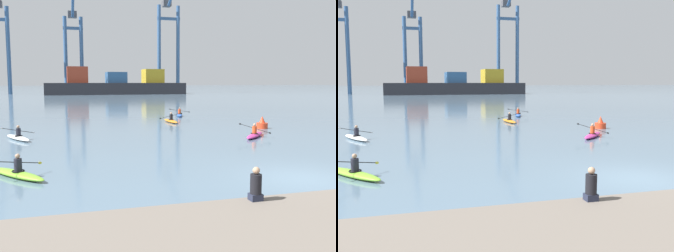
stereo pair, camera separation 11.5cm
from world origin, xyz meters
The scene contains 11 objects.
ground_plane centered at (0.00, 0.00, 0.00)m, with size 800.00×800.00×0.00m, color slate.
container_barge centered at (7.89, 103.87, 2.70)m, with size 41.67×9.59×8.18m.
gantry_crane_west_mid centered at (-3.81, 115.50, 16.81)m, with size 6.23×16.50×35.01m.
gantry_crane_east_mid centered at (27.54, 113.53, 19.38)m, with size 7.88×18.65×38.24m.
channel_buoy centered at (6.68, 14.77, 0.36)m, with size 0.90×0.90×1.00m.
kayak_white centered at (-11.64, 13.69, 0.17)m, with size 2.07×3.31×0.95m.
kayak_blue centered at (3.68, 27.25, 0.17)m, with size 2.20×3.44×0.95m.
kayak_lime centered at (-10.71, 3.22, 0.17)m, with size 2.56×3.05×0.95m.
kayak_orange centered at (0.92, 21.26, 0.17)m, with size 2.26×3.42×0.95m.
kayak_magenta centered at (3.67, 10.50, 0.17)m, with size 2.76×2.89×0.95m.
seated_onlooker centered at (-4.17, -3.78, 1.03)m, with size 0.32×0.30×0.90m.
Camera 1 is at (-9.06, -12.49, 3.72)m, focal length 40.83 mm.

